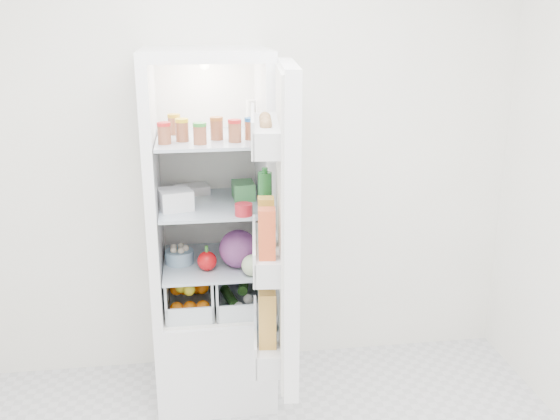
{
  "coord_description": "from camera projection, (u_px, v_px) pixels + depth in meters",
  "views": [
    {
      "loc": [
        -0.27,
        -1.79,
        1.95
      ],
      "look_at": [
        0.12,
        0.95,
        1.08
      ],
      "focal_mm": 40.0,
      "sensor_mm": 36.0,
      "label": 1
    }
  ],
  "objects": [
    {
      "name": "shelf_mid",
      "position": [
        210.0,
        204.0,
        3.09
      ],
      "size": [
        0.49,
        0.53,
        0.02
      ],
      "primitive_type": "cube",
      "color": "#A8B6C4",
      "rests_on": "refrigerator"
    },
    {
      "name": "tub_white",
      "position": [
        175.0,
        199.0,
        2.98
      ],
      "size": [
        0.18,
        0.18,
        0.1
      ],
      "primitive_type": "cube",
      "rotation": [
        0.0,
        0.0,
        0.24
      ],
      "color": "white",
      "rests_on": "shelf_mid"
    },
    {
      "name": "red_cabbage",
      "position": [
        238.0,
        249.0,
        3.08
      ],
      "size": [
        0.19,
        0.19,
        0.19
      ],
      "primitive_type": "sphere",
      "color": "#501C53",
      "rests_on": "shelf_low"
    },
    {
      "name": "veg_pile",
      "position": [
        238.0,
        293.0,
        3.25
      ],
      "size": [
        0.16,
        0.3,
        0.1
      ],
      "color": "#204818",
      "rests_on": "refrigerator"
    },
    {
      "name": "fridge_door",
      "position": [
        281.0,
        232.0,
        2.57
      ],
      "size": [
        0.22,
        0.6,
        1.3
      ],
      "rotation": [
        0.0,
        0.0,
        1.47
      ],
      "color": "white",
      "rests_on": "refrigerator"
    },
    {
      "name": "tin_red",
      "position": [
        244.0,
        210.0,
        2.89
      ],
      "size": [
        0.11,
        0.11,
        0.06
      ],
      "primitive_type": "cylinder",
      "rotation": [
        0.0,
        0.0,
        -0.36
      ],
      "color": "red",
      "rests_on": "shelf_mid"
    },
    {
      "name": "foil_tray",
      "position": [
        192.0,
        190.0,
        3.24
      ],
      "size": [
        0.19,
        0.16,
        0.04
      ],
      "primitive_type": "cube",
      "rotation": [
        0.0,
        0.0,
        0.2
      ],
      "color": "silver",
      "rests_on": "shelf_mid"
    },
    {
      "name": "room_walls",
      "position": [
        286.0,
        143.0,
        1.84
      ],
      "size": [
        3.02,
        3.02,
        2.61
      ],
      "color": "white",
      "rests_on": "ground"
    },
    {
      "name": "shelf_top",
      "position": [
        208.0,
        139.0,
        2.99
      ],
      "size": [
        0.49,
        0.53,
        0.02
      ],
      "primitive_type": "cube",
      "color": "#A8B6C4",
      "rests_on": "refrigerator"
    },
    {
      "name": "tub_green",
      "position": [
        243.0,
        190.0,
        3.16
      ],
      "size": [
        0.11,
        0.15,
        0.08
      ],
      "primitive_type": "cube",
      "rotation": [
        0.0,
        0.0,
        0.05
      ],
      "color": "#459950",
      "rests_on": "shelf_mid"
    },
    {
      "name": "salad_bag",
      "position": [
        252.0,
        265.0,
        2.99
      ],
      "size": [
        0.1,
        0.1,
        0.1
      ],
      "primitive_type": "sphere",
      "color": "#B6CC99",
      "rests_on": "shelf_low"
    },
    {
      "name": "mushroom_bowl",
      "position": [
        179.0,
        257.0,
        3.15
      ],
      "size": [
        0.17,
        0.17,
        0.07
      ],
      "primitive_type": "cylinder",
      "rotation": [
        0.0,
        0.0,
        0.24
      ],
      "color": "#7FA2BE",
      "rests_on": "shelf_low"
    },
    {
      "name": "crisper_right",
      "position": [
        237.0,
        284.0,
        3.24
      ],
      "size": [
        0.23,
        0.46,
        0.22
      ],
      "primitive_type": null,
      "color": "silver",
      "rests_on": "refrigerator"
    },
    {
      "name": "squeeze_bottle",
      "position": [
        251.0,
        117.0,
        3.05
      ],
      "size": [
        0.05,
        0.05,
        0.17
      ],
      "primitive_type": "cylinder",
      "rotation": [
        0.0,
        0.0,
        0.11
      ],
      "color": "white",
      "rests_on": "shelf_top"
    },
    {
      "name": "bell_pepper",
      "position": [
        207.0,
        261.0,
        3.06
      ],
      "size": [
        0.1,
        0.1,
        0.1
      ],
      "primitive_type": "sphere",
      "color": "red",
      "rests_on": "shelf_low"
    },
    {
      "name": "citrus_pile",
      "position": [
        190.0,
        293.0,
        3.2
      ],
      "size": [
        0.2,
        0.31,
        0.16
      ],
      "color": "#FF5E0D",
      "rests_on": "refrigerator"
    },
    {
      "name": "refrigerator",
      "position": [
        212.0,
        271.0,
        3.27
      ],
      "size": [
        0.6,
        0.6,
        1.8
      ],
      "color": "white",
      "rests_on": "ground"
    },
    {
      "name": "shelf_low",
      "position": [
        212.0,
        262.0,
        3.18
      ],
      "size": [
        0.49,
        0.53,
        0.01
      ],
      "primitive_type": "cube",
      "color": "#A8B6C4",
      "rests_on": "refrigerator"
    },
    {
      "name": "condiment_jars",
      "position": [
        203.0,
        132.0,
        2.9
      ],
      "size": [
        0.46,
        0.32,
        0.08
      ],
      "color": "#B21919",
      "rests_on": "shelf_top"
    },
    {
      "name": "crisper_left",
      "position": [
        189.0,
        287.0,
        3.21
      ],
      "size": [
        0.23,
        0.46,
        0.22
      ],
      "primitive_type": null,
      "color": "silver",
      "rests_on": "refrigerator"
    }
  ]
}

